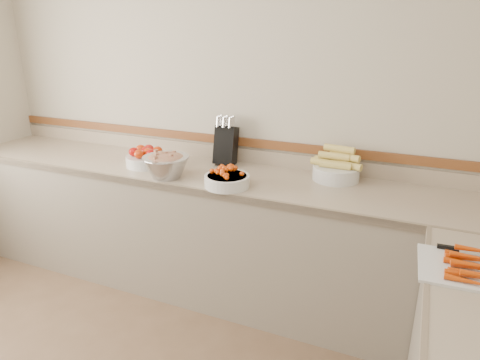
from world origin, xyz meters
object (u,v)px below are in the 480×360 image
at_px(tomato_bowl, 146,157).
at_px(corn_bowl, 336,169).
at_px(knife_block, 226,144).
at_px(rhubarb_bowl, 166,164).
at_px(cutting_board, 473,268).
at_px(cherry_tomato_bowl, 227,179).

height_order(tomato_bowl, corn_bowl, corn_bowl).
relative_size(knife_block, rhubarb_bowl, 1.17).
height_order(corn_bowl, rhubarb_bowl, corn_bowl).
bearing_deg(cutting_board, knife_block, 148.55).
xyz_separation_m(tomato_bowl, rhubarb_bowl, (0.27, -0.16, 0.03)).
xyz_separation_m(rhubarb_bowl, cutting_board, (1.75, -0.50, -0.07)).
bearing_deg(cherry_tomato_bowl, knife_block, 116.24).
xyz_separation_m(knife_block, corn_bowl, (0.79, -0.03, -0.07)).
xyz_separation_m(knife_block, cherry_tomato_bowl, (0.21, -0.43, -0.09)).
distance_m(cherry_tomato_bowl, cutting_board, 1.40).
relative_size(knife_block, corn_bowl, 1.07).
relative_size(knife_block, cherry_tomato_bowl, 1.26).
bearing_deg(cherry_tomato_bowl, rhubarb_bowl, 179.99).
bearing_deg(rhubarb_bowl, corn_bowl, 21.27).
xyz_separation_m(cherry_tomato_bowl, rhubarb_bowl, (-0.44, 0.00, 0.04)).
height_order(tomato_bowl, rhubarb_bowl, rhubarb_bowl).
height_order(tomato_bowl, cherry_tomato_bowl, cherry_tomato_bowl).
height_order(rhubarb_bowl, cutting_board, rhubarb_bowl).
relative_size(knife_block, tomato_bowl, 1.29).
bearing_deg(tomato_bowl, corn_bowl, 10.56).
bearing_deg(knife_block, corn_bowl, -2.37).
bearing_deg(corn_bowl, cutting_board, -50.99).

